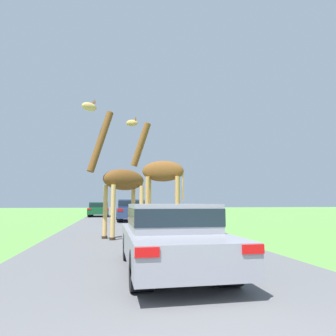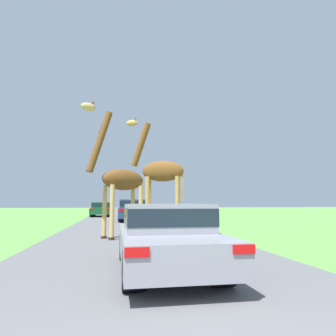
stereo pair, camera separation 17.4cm
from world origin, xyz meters
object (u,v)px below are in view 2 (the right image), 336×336
object	(u,v)px
giraffe_near_road	(160,175)
car_queue_right	(132,210)
car_queue_left	(101,209)
car_lead_maroon	(165,234)
car_far_ahead	(150,210)
giraffe_companion	(120,179)

from	to	relation	value
giraffe_near_road	car_queue_right	world-z (taller)	giraffe_near_road
car_queue_left	car_queue_right	bearing A→B (deg)	-71.79
car_lead_maroon	car_queue_right	world-z (taller)	car_queue_right
car_queue_right	car_far_ahead	bearing A→B (deg)	71.52
giraffe_near_road	car_queue_left	distance (m)	16.47
car_queue_right	car_queue_left	distance (m)	8.15
car_lead_maroon	car_queue_right	distance (m)	16.02
car_queue_right	car_far_ahead	distance (m)	6.02
giraffe_companion	car_queue_left	distance (m)	18.39
giraffe_near_road	car_queue_left	size ratio (longest dim) A/B	1.29
giraffe_companion	car_far_ahead	xyz separation A→B (m)	(2.96, 16.22, -1.54)
car_queue_right	car_far_ahead	size ratio (longest dim) A/B	1.15
giraffe_near_road	car_lead_maroon	size ratio (longest dim) A/B	1.29
car_lead_maroon	car_queue_left	bearing A→B (deg)	95.58
car_lead_maroon	car_far_ahead	bearing A→B (deg)	84.39
car_queue_left	car_far_ahead	bearing A→B (deg)	-24.64
giraffe_near_road	giraffe_companion	distance (m)	2.93
car_far_ahead	car_lead_maroon	bearing A→B (deg)	-95.61
giraffe_companion	giraffe_near_road	bearing A→B (deg)	-70.07
car_lead_maroon	car_queue_right	xyz separation A→B (m)	(0.23, 16.02, 0.12)
giraffe_companion	car_queue_right	size ratio (longest dim) A/B	1.10
giraffe_near_road	car_far_ahead	distance (m)	14.16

